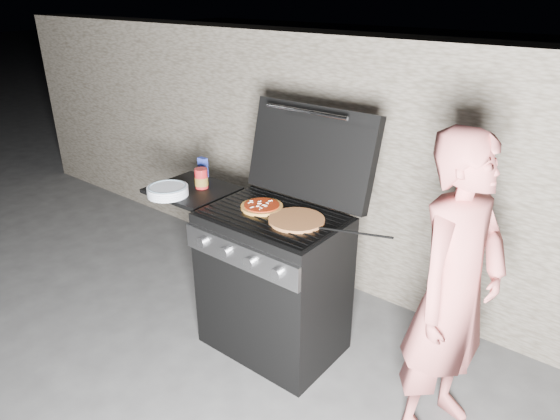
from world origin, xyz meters
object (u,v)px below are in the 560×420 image
Objects in this scene: person at (454,294)px; gas_grill at (243,269)px; pizza_topped at (262,206)px; sauce_jar at (201,178)px.

gas_grill is at bearing 105.17° from person.
gas_grill is 5.49× the size of pizza_topped.
sauce_jar reaches higher than gas_grill.
sauce_jar is at bearing 103.20° from person.
person reaches higher than sauce_jar.
gas_grill is at bearing -171.61° from pizza_topped.
gas_grill is 0.85× the size of person.
sauce_jar is 0.08× the size of person.
person reaches higher than pizza_topped.
pizza_topped is at bearing 104.32° from person.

